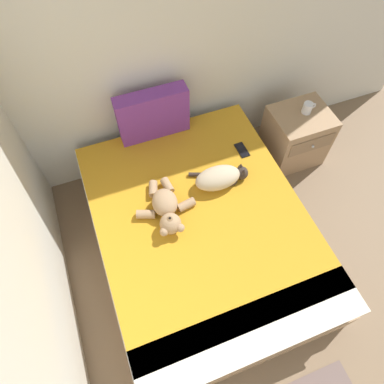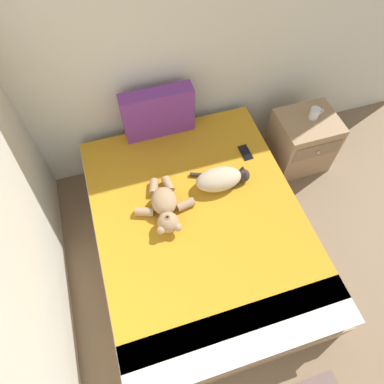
# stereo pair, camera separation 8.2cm
# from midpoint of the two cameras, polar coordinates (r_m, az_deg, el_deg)

# --- Properties ---
(ground_plane) EXTENTS (10.64, 10.64, 0.00)m
(ground_plane) POSITION_cam_midpoint_polar(r_m,az_deg,el_deg) (2.88, 24.26, -22.44)
(ground_plane) COLOR #7A6047
(wall_back) EXTENTS (3.67, 0.06, 2.68)m
(wall_back) POSITION_cam_midpoint_polar(r_m,az_deg,el_deg) (2.74, 7.85, 28.78)
(wall_back) COLOR silver
(wall_back) RESTS_ON ground_plane
(bed) EXTENTS (1.49, 1.92, 0.50)m
(bed) POSITION_cam_midpoint_polar(r_m,az_deg,el_deg) (2.66, 0.57, -6.78)
(bed) COLOR #9E7A56
(bed) RESTS_ON ground_plane
(patterned_cushion) EXTENTS (0.56, 0.13, 0.41)m
(patterned_cushion) POSITION_cam_midpoint_polar(r_m,az_deg,el_deg) (2.77, -7.30, 12.48)
(patterned_cushion) COLOR #72338C
(patterned_cushion) RESTS_ON bed
(cat) EXTENTS (0.42, 0.26, 0.15)m
(cat) POSITION_cam_midpoint_polar(r_m,az_deg,el_deg) (2.53, 3.72, 2.38)
(cat) COLOR #C6B293
(cat) RESTS_ON bed
(teddy_bear) EXTENTS (0.43, 0.49, 0.16)m
(teddy_bear) POSITION_cam_midpoint_polar(r_m,az_deg,el_deg) (2.40, -5.20, -2.79)
(teddy_bear) COLOR tan
(teddy_bear) RESTS_ON bed
(cell_phone) EXTENTS (0.08, 0.15, 0.01)m
(cell_phone) POSITION_cam_midpoint_polar(r_m,az_deg,el_deg) (2.79, 7.37, 6.85)
(cell_phone) COLOR black
(cell_phone) RESTS_ON bed
(nightstand) EXTENTS (0.50, 0.46, 0.54)m
(nightstand) POSITION_cam_midpoint_polar(r_m,az_deg,el_deg) (3.30, 15.93, 8.76)
(nightstand) COLOR #9E7A56
(nightstand) RESTS_ON ground_plane
(mug) EXTENTS (0.12, 0.08, 0.09)m
(mug) POSITION_cam_midpoint_polar(r_m,az_deg,el_deg) (3.11, 17.72, 13.01)
(mug) COLOR silver
(mug) RESTS_ON nightstand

